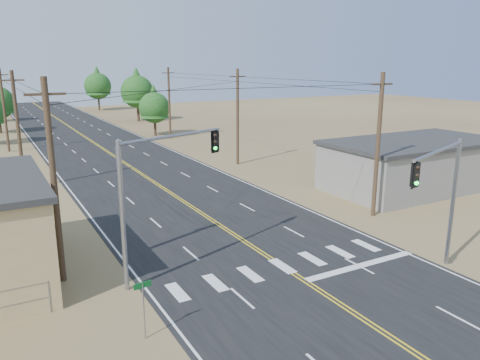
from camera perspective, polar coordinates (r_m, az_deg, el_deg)
ground at (r=20.26m, az=18.68°, el=-18.22°), size 220.00×220.00×0.00m
road at (r=44.45m, az=-10.96°, el=0.09°), size 15.00×200.00×0.02m
building_right at (r=42.98m, az=20.38°, el=1.70°), size 15.00×8.00×4.00m
utility_pole_left_near at (r=23.89m, az=-21.75°, el=-0.15°), size 1.80×0.30×10.00m
utility_pole_left_mid at (r=43.52m, az=-25.42°, el=5.54°), size 1.80×0.30×10.00m
utility_pole_left_far at (r=63.39m, az=-26.81°, el=7.67°), size 1.80×0.30×10.00m
utility_pole_right_near at (r=33.57m, az=16.46°, el=4.16°), size 1.80×0.30×10.00m
utility_pole_right_mid at (r=49.50m, az=-0.30°, el=7.77°), size 1.80×0.30×10.00m
utility_pole_right_far at (r=67.63m, az=-8.61°, el=9.32°), size 1.80×0.30×10.00m
signal_mast_left at (r=23.08m, az=-10.39°, el=-0.23°), size 6.30×2.51×7.27m
signal_mast_right at (r=24.97m, az=23.59°, el=-0.78°), size 5.98×2.43×6.85m
street_sign at (r=19.06m, az=-11.70°, el=-14.27°), size 0.72×0.11×2.42m
tree_right_near at (r=70.81m, az=-10.43°, el=9.04°), size 4.51×4.51×7.52m
tree_right_mid at (r=89.13m, az=-12.45°, el=10.87°), size 5.91×5.91×9.86m
tree_right_far at (r=112.54m, az=-16.98°, el=11.21°), size 5.93×5.93×9.88m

